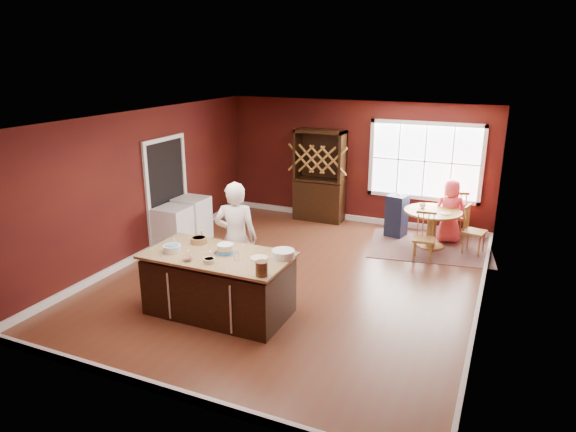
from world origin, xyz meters
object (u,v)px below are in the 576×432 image
object	(u,v)px
chair_north	(455,214)
high_chair	(397,215)
seated_woman	(450,211)
dryer	(192,219)
hutch	(320,176)
toddler	(399,199)
washer	(173,229)
baker	(236,239)
layer_cake	(225,249)
chair_east	(475,230)
kitchen_island	(219,285)
chair_south	(424,237)
dining_table	(432,221)

from	to	relation	value
chair_north	high_chair	world-z (taller)	chair_north
chair_north	seated_woman	distance (m)	0.31
seated_woman	dryer	distance (m)	5.19
seated_woman	hutch	size ratio (longest dim) A/B	0.63
toddler	washer	bearing A→B (deg)	-146.30
baker	layer_cake	distance (m)	0.65
chair_east	dryer	distance (m)	5.54
washer	dryer	bearing A→B (deg)	90.00
chair_north	high_chair	xyz separation A→B (m)	(-1.11, -0.33, -0.07)
layer_cake	kitchen_island	bearing A→B (deg)	-137.36
chair_south	seated_woman	world-z (taller)	seated_woman
washer	hutch	bearing A→B (deg)	57.26
chair_east	seated_woman	distance (m)	0.70
layer_cake	dryer	size ratio (longest dim) A/B	0.37
chair_south	chair_east	bearing A→B (deg)	38.97
toddler	washer	distance (m)	4.56
layer_cake	seated_woman	xyz separation A→B (m)	(2.58, 4.37, -0.34)
chair_north	washer	size ratio (longest dim) A/B	1.23
dining_table	high_chair	bearing A→B (deg)	154.08
seated_woman	chair_north	bearing A→B (deg)	-122.57
baker	seated_woman	distance (m)	4.66
layer_cake	high_chair	distance (m)	4.61
baker	toddler	distance (m)	4.06
seated_woman	hutch	distance (m)	2.95
kitchen_island	layer_cake	size ratio (longest dim) A/B	6.32
kitchen_island	layer_cake	xyz separation A→B (m)	(0.09, 0.08, 0.55)
washer	toddler	bearing A→B (deg)	33.70
high_chair	dryer	distance (m)	4.21
baker	hutch	distance (m)	4.09
chair_north	toddler	world-z (taller)	chair_north
kitchen_island	hutch	distance (m)	4.83
chair_north	layer_cake	bearing A→B (deg)	44.94
kitchen_island	dryer	world-z (taller)	kitchen_island
baker	layer_cake	size ratio (longest dim) A/B	5.47
dining_table	toddler	size ratio (longest dim) A/B	4.25
baker	chair_south	world-z (taller)	baker
chair_east	high_chair	xyz separation A→B (m)	(-1.57, 0.38, -0.01)
baker	chair_east	size ratio (longest dim) A/B	1.94
dining_table	dryer	bearing A→B (deg)	-161.33
chair_east	dining_table	bearing A→B (deg)	101.66
toddler	hutch	xyz separation A→B (m)	(-1.89, 0.42, 0.22)
baker	chair_south	bearing A→B (deg)	-152.98
chair_south	toddler	bearing A→B (deg)	118.23
hutch	dryer	distance (m)	3.03
dryer	layer_cake	bearing A→B (deg)	-47.28
kitchen_island	layer_cake	distance (m)	0.56
seated_woman	dryer	size ratio (longest dim) A/B	1.47
chair_south	washer	distance (m)	4.72
layer_cake	hutch	bearing A→B (deg)	94.04
chair_east	hutch	bearing A→B (deg)	89.23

